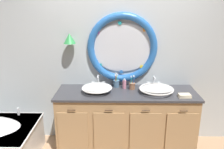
{
  "coord_description": "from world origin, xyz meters",
  "views": [
    {
      "loc": [
        -0.07,
        -2.71,
        2.06
      ],
      "look_at": [
        -0.12,
        0.25,
        1.14
      ],
      "focal_mm": 36.89,
      "sensor_mm": 36.0,
      "label": 1
    }
  ],
  "objects_px": {
    "soap_dispenser": "(124,84)",
    "sink_basin_left": "(97,88)",
    "toothbrush_holder_left": "(116,83)",
    "toothbrush_holder_right": "(132,86)",
    "sink_basin_right": "(156,89)",
    "folded_hand_towel": "(185,96)"
  },
  "relations": [
    {
      "from": "soap_dispenser",
      "to": "sink_basin_left",
      "type": "bearing_deg",
      "value": -156.84
    },
    {
      "from": "toothbrush_holder_right",
      "to": "soap_dispenser",
      "type": "height_order",
      "value": "toothbrush_holder_right"
    },
    {
      "from": "toothbrush_holder_right",
      "to": "soap_dispenser",
      "type": "relative_size",
      "value": 1.37
    },
    {
      "from": "sink_basin_left",
      "to": "toothbrush_holder_left",
      "type": "distance_m",
      "value": 0.34
    },
    {
      "from": "toothbrush_holder_left",
      "to": "toothbrush_holder_right",
      "type": "distance_m",
      "value": 0.24
    },
    {
      "from": "toothbrush_holder_left",
      "to": "soap_dispenser",
      "type": "xyz_separation_m",
      "value": [
        0.11,
        -0.06,
        0.01
      ]
    },
    {
      "from": "sink_basin_right",
      "to": "toothbrush_holder_right",
      "type": "distance_m",
      "value": 0.35
    },
    {
      "from": "sink_basin_right",
      "to": "soap_dispenser",
      "type": "xyz_separation_m",
      "value": [
        -0.43,
        0.16,
        0.01
      ]
    },
    {
      "from": "toothbrush_holder_left",
      "to": "toothbrush_holder_right",
      "type": "height_order",
      "value": "toothbrush_holder_left"
    },
    {
      "from": "sink_basin_left",
      "to": "folded_hand_towel",
      "type": "distance_m",
      "value": 1.16
    },
    {
      "from": "folded_hand_towel",
      "to": "toothbrush_holder_right",
      "type": "bearing_deg",
      "value": 156.5
    },
    {
      "from": "sink_basin_left",
      "to": "soap_dispenser",
      "type": "relative_size",
      "value": 2.79
    },
    {
      "from": "soap_dispenser",
      "to": "sink_basin_right",
      "type": "bearing_deg",
      "value": -20.67
    },
    {
      "from": "sink_basin_left",
      "to": "toothbrush_holder_left",
      "type": "xyz_separation_m",
      "value": [
        0.27,
        0.22,
        -0.0
      ]
    },
    {
      "from": "sink_basin_right",
      "to": "toothbrush_holder_right",
      "type": "height_order",
      "value": "toothbrush_holder_right"
    },
    {
      "from": "toothbrush_holder_right",
      "to": "soap_dispenser",
      "type": "distance_m",
      "value": 0.12
    },
    {
      "from": "sink_basin_left",
      "to": "toothbrush_holder_right",
      "type": "distance_m",
      "value": 0.51
    },
    {
      "from": "sink_basin_right",
      "to": "soap_dispenser",
      "type": "height_order",
      "value": "soap_dispenser"
    },
    {
      "from": "sink_basin_right",
      "to": "soap_dispenser",
      "type": "bearing_deg",
      "value": 159.33
    },
    {
      "from": "soap_dispenser",
      "to": "folded_hand_towel",
      "type": "bearing_deg",
      "value": -22.46
    },
    {
      "from": "toothbrush_holder_left",
      "to": "toothbrush_holder_right",
      "type": "bearing_deg",
      "value": -21.11
    },
    {
      "from": "toothbrush_holder_left",
      "to": "soap_dispenser",
      "type": "bearing_deg",
      "value": -25.75
    }
  ]
}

